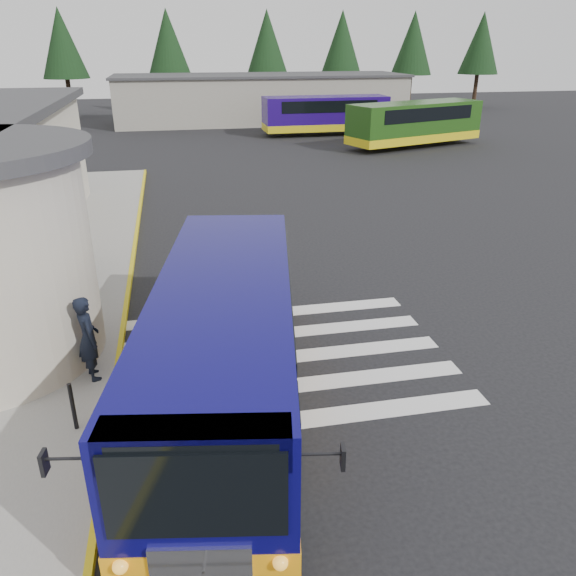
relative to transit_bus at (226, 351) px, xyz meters
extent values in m
plane|color=black|center=(1.76, 2.50, -1.30)|extent=(140.00, 140.00, 0.00)
cube|color=gold|center=(-2.29, 6.50, -1.22)|extent=(0.12, 34.00, 0.16)
cube|color=black|center=(-4.72, 7.50, -0.05)|extent=(0.08, 1.20, 2.20)
cube|color=#38383A|center=(-4.24, 7.50, 1.25)|extent=(1.20, 1.80, 0.12)
cube|color=silver|center=(1.26, -0.70, -1.30)|extent=(8.00, 0.55, 0.01)
cube|color=silver|center=(1.26, 0.50, -1.30)|extent=(8.00, 0.55, 0.01)
cube|color=silver|center=(1.26, 1.70, -1.30)|extent=(8.00, 0.55, 0.01)
cube|color=silver|center=(1.26, 2.90, -1.30)|extent=(8.00, 0.55, 0.01)
cube|color=silver|center=(1.26, 4.10, -1.30)|extent=(8.00, 0.55, 0.01)
cube|color=gray|center=(7.76, 44.50, 0.70)|extent=(26.00, 8.00, 4.00)
cube|color=#38383A|center=(7.76, 44.50, 2.80)|extent=(26.40, 8.40, 0.20)
cylinder|color=black|center=(-10.24, 52.50, 0.50)|extent=(0.44, 0.44, 3.60)
cone|color=black|center=(-10.24, 52.50, 5.50)|extent=(4.40, 4.40, 6.40)
cylinder|color=black|center=(-0.24, 52.50, 0.50)|extent=(0.44, 0.44, 3.60)
cone|color=black|center=(-0.24, 52.50, 5.50)|extent=(4.40, 4.40, 6.40)
cylinder|color=black|center=(9.76, 52.50, 0.50)|extent=(0.44, 0.44, 3.60)
cone|color=black|center=(9.76, 52.50, 5.50)|extent=(4.40, 4.40, 6.40)
cylinder|color=black|center=(17.76, 52.50, 0.50)|extent=(0.44, 0.44, 3.60)
cone|color=black|center=(17.76, 52.50, 5.50)|extent=(4.40, 4.40, 6.40)
cylinder|color=black|center=(25.76, 52.50, 0.50)|extent=(0.44, 0.44, 3.60)
cone|color=black|center=(25.76, 52.50, 5.50)|extent=(4.40, 4.40, 6.40)
cylinder|color=black|center=(33.76, 52.50, 0.50)|extent=(0.44, 0.44, 3.60)
cone|color=black|center=(33.76, 52.50, 5.50)|extent=(4.40, 4.40, 6.40)
cube|color=#0A0754|center=(0.01, 0.04, 0.26)|extent=(3.98, 9.20, 2.33)
cube|color=#FFA110|center=(0.01, 0.04, -0.63)|extent=(4.01, 9.24, 0.55)
cube|color=black|center=(0.01, 0.04, -0.96)|extent=(4.00, 9.23, 0.22)
cube|color=black|center=(-0.77, -4.37, 0.63)|extent=(2.16, 0.43, 1.24)
cube|color=silver|center=(-0.77, -4.38, -0.46)|extent=(1.28, 0.28, 0.54)
cube|color=black|center=(-1.10, 1.03, 0.73)|extent=(1.17, 6.44, 0.89)
cube|color=black|center=(1.38, 0.60, 0.73)|extent=(1.17, 6.44, 0.89)
cylinder|color=black|center=(-1.58, -2.70, -0.83)|extent=(0.46, 0.99, 0.95)
cylinder|color=black|center=(0.57, -3.08, -0.83)|extent=(0.46, 0.99, 0.95)
cylinder|color=black|center=(-0.62, 2.76, -0.83)|extent=(0.46, 0.99, 0.95)
cylinder|color=black|center=(1.52, 2.38, -0.83)|extent=(0.46, 0.99, 0.95)
cube|color=black|center=(-2.44, -3.91, 1.02)|extent=(0.08, 0.18, 0.30)
cube|color=black|center=(0.97, -4.50, 1.02)|extent=(0.08, 0.18, 0.30)
imported|color=black|center=(-2.74, 1.50, -0.21)|extent=(0.67, 0.80, 1.89)
cylinder|color=black|center=(-2.87, -0.29, -0.67)|extent=(0.08, 0.08, 0.97)
cube|color=#1F0860|center=(11.50, 35.44, 0.39)|extent=(9.86, 2.87, 2.51)
cube|color=gold|center=(11.50, 35.44, -0.63)|extent=(9.90, 2.90, 0.55)
cube|color=black|center=(11.50, 35.44, 0.99)|extent=(7.68, 2.89, 0.87)
cube|color=#1E4612|center=(16.19, 28.64, 0.43)|extent=(10.44, 5.91, 2.58)
cube|color=gold|center=(16.19, 28.64, -0.61)|extent=(10.48, 5.95, 0.56)
cube|color=black|center=(16.19, 28.64, 1.05)|extent=(8.34, 5.24, 0.90)
camera|label=1|loc=(-0.71, -9.49, 5.46)|focal=35.00mm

